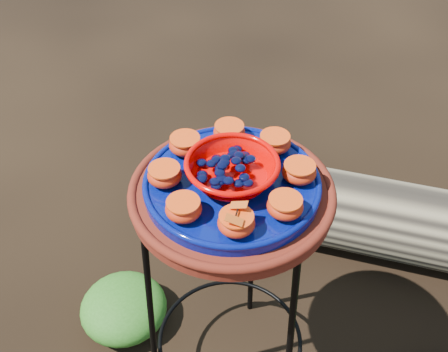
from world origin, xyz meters
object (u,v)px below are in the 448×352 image
(cobalt_plate, at_px, (232,185))
(driftwood_log, at_px, (412,224))
(plant_stand, at_px, (230,297))
(red_bowl, at_px, (232,171))
(terracotta_saucer, at_px, (232,195))

(cobalt_plate, xyz_separation_m, driftwood_log, (0.46, 0.62, -0.61))
(plant_stand, height_order, red_bowl, red_bowl)
(red_bowl, distance_m, driftwood_log, 1.01)
(plant_stand, relative_size, cobalt_plate, 1.88)
(terracotta_saucer, xyz_separation_m, red_bowl, (0.00, 0.00, 0.07))
(terracotta_saucer, bearing_deg, red_bowl, 0.00)
(terracotta_saucer, relative_size, cobalt_plate, 1.17)
(red_bowl, relative_size, driftwood_log, 0.13)
(cobalt_plate, height_order, driftwood_log, cobalt_plate)
(plant_stand, bearing_deg, driftwood_log, 53.68)
(cobalt_plate, bearing_deg, driftwood_log, 53.68)
(red_bowl, bearing_deg, plant_stand, 0.00)
(driftwood_log, bearing_deg, red_bowl, -126.32)
(cobalt_plate, xyz_separation_m, red_bowl, (0.00, 0.00, 0.04))
(plant_stand, distance_m, cobalt_plate, 0.40)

